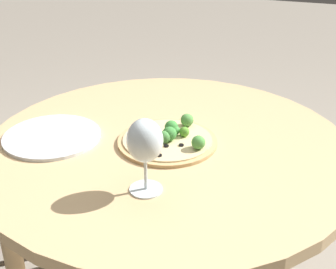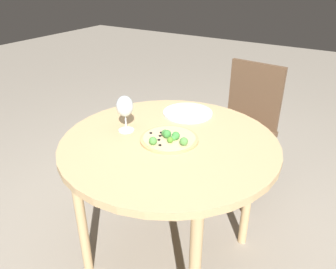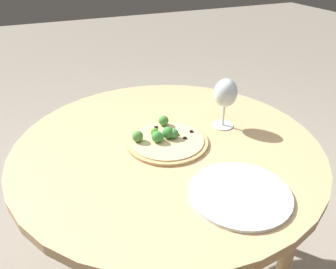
{
  "view_description": "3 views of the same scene",
  "coord_description": "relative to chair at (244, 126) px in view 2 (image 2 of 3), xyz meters",
  "views": [
    {
      "loc": [
        -0.38,
        1.1,
        1.39
      ],
      "look_at": [
        -0.0,
        0.0,
        0.79
      ],
      "focal_mm": 50.0,
      "sensor_mm": 36.0,
      "label": 1
    },
    {
      "loc": [
        -1.17,
        -0.72,
        1.51
      ],
      "look_at": [
        -0.0,
        0.0,
        0.79
      ],
      "focal_mm": 35.0,
      "sensor_mm": 36.0,
      "label": 2
    },
    {
      "loc": [
        0.88,
        -0.37,
        1.36
      ],
      "look_at": [
        -0.0,
        0.0,
        0.79
      ],
      "focal_mm": 35.0,
      "sensor_mm": 36.0,
      "label": 3
    }
  ],
  "objects": [
    {
      "name": "ground_plane",
      "position": [
        -0.85,
        0.09,
        -0.51
      ],
      "size": [
        12.0,
        12.0,
        0.0
      ],
      "primitive_type": "plane",
      "color": "gray"
    },
    {
      "name": "dining_table",
      "position": [
        -0.85,
        0.09,
        0.17
      ],
      "size": [
        1.05,
        1.05,
        0.76
      ],
      "color": "tan",
      "rests_on": "ground_plane"
    },
    {
      "name": "chair",
      "position": [
        0.0,
        0.0,
        0.0
      ],
      "size": [
        0.44,
        0.44,
        0.93
      ],
      "rotation": [
        0.0,
        0.0,
        -1.68
      ],
      "color": "brown",
      "rests_on": "ground_plane"
    },
    {
      "name": "pizza",
      "position": [
        -0.86,
        0.09,
        0.26
      ],
      "size": [
        0.28,
        0.28,
        0.05
      ],
      "color": "tan",
      "rests_on": "dining_table"
    },
    {
      "name": "wine_glass",
      "position": [
        -0.88,
        0.33,
        0.38
      ],
      "size": [
        0.08,
        0.08,
        0.19
      ],
      "color": "silver",
      "rests_on": "dining_table"
    },
    {
      "name": "plate_near",
      "position": [
        -0.52,
        0.17,
        0.26
      ],
      "size": [
        0.28,
        0.28,
        0.01
      ],
      "color": "silver",
      "rests_on": "dining_table"
    }
  ]
}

